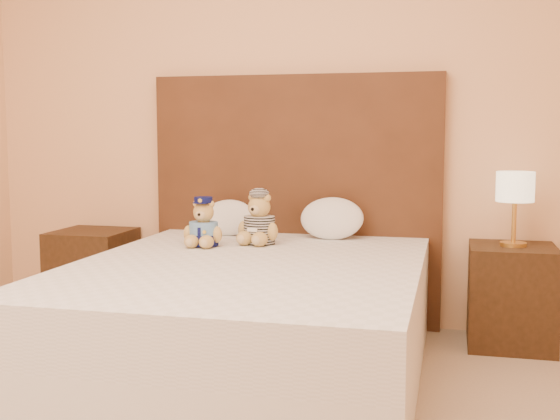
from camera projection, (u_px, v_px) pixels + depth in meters
The scene contains 9 objects.
bed at pixel (248, 319), 3.32m from camera, with size 1.60×2.00×0.55m.
headboard at pixel (295, 200), 4.25m from camera, with size 1.75×0.08×1.50m, color #4F2C17.
nightstand_left at pixel (93, 274), 4.39m from camera, with size 0.45×0.45×0.55m, color #3B2312.
nightstand_right at pixel (511, 296), 3.80m from camera, with size 0.45×0.45×0.55m, color #3B2312.
lamp at pixel (515, 191), 3.73m from camera, with size 0.20×0.20×0.40m.
teddy_police at pixel (204, 222), 3.75m from camera, with size 0.23×0.22×0.26m, color #B88B47, non-canonical shape.
teddy_prisoner at pixel (259, 218), 3.82m from camera, with size 0.25×0.24×0.28m, color #B88B47, non-canonical shape.
pillow_left at pixel (228, 216), 4.17m from camera, with size 0.32×0.21×0.23m, color white.
pillow_right at pixel (332, 216), 4.02m from camera, with size 0.37×0.24×0.26m, color white.
Camera 1 is at (0.92, -1.92, 1.15)m, focal length 45.00 mm.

